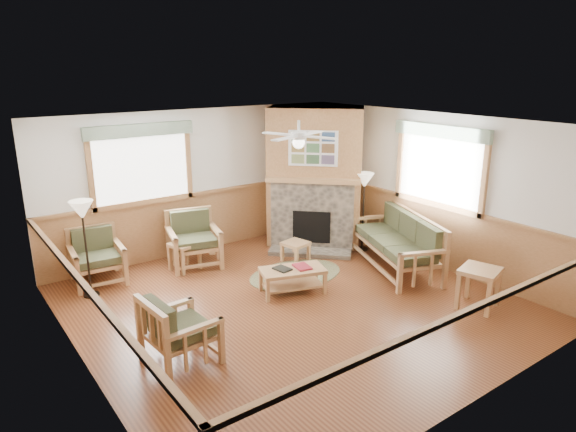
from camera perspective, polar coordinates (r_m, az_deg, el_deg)
floor at (r=7.85m, az=0.67°, el=-9.80°), size 6.00×6.00×0.01m
ceiling at (r=7.08m, az=0.74°, el=10.24°), size 6.00×6.00×0.01m
wall_back at (r=9.84m, az=-9.86°, el=3.81°), size 6.00×0.02×2.70m
wall_front at (r=5.41m, az=20.31°, el=-7.71°), size 6.00×0.02×2.70m
wall_left at (r=6.14m, az=-22.43°, el=-5.05°), size 0.02×6.00×2.70m
wall_right at (r=9.40m, az=15.52°, el=2.85°), size 0.02×6.00×2.70m
wainscot at (r=7.62m, az=0.68°, el=-6.05°), size 6.00×6.00×1.10m
fireplace at (r=10.14m, az=3.04°, el=4.41°), size 3.11×3.11×2.70m
window_back at (r=9.18m, az=-16.34°, el=9.97°), size 1.90×0.16×1.50m
window_right at (r=9.05m, az=16.94°, el=9.84°), size 0.16×1.90×1.50m
ceiling_fan at (r=7.50m, az=1.21°, el=10.29°), size 1.59×1.59×0.36m
sofa at (r=9.19m, az=11.83°, el=-2.85°), size 2.27×1.59×0.97m
armchair_back_left at (r=8.97m, az=-20.46°, el=-4.30°), size 0.87×0.87×0.89m
armchair_back_right at (r=9.28m, az=-10.41°, el=-2.58°), size 1.03×1.03×0.96m
armchair_left at (r=6.41m, az=-11.92°, el=-12.19°), size 0.82×0.82×0.86m
coffee_table at (r=8.14m, az=0.51°, el=-7.19°), size 1.11×0.80×0.40m
end_table_chairs at (r=9.17m, az=-11.40°, el=-4.42°), size 0.53×0.52×0.50m
end_table_sofa at (r=8.13m, az=20.39°, el=-7.51°), size 0.68×0.66×0.61m
footstool at (r=9.41m, az=0.83°, el=-3.96°), size 0.49×0.49×0.36m
braided_rug at (r=8.88m, az=0.86°, el=-6.48°), size 1.90×1.90×0.01m
floor_lamp_left at (r=8.40m, az=-21.51°, el=-3.46°), size 0.47×0.47×1.54m
floor_lamp_right at (r=9.89m, az=8.36°, el=0.45°), size 0.35×0.35×1.53m
book_red at (r=8.10m, az=1.59°, el=-5.56°), size 0.27×0.34×0.03m
book_dark at (r=8.03m, az=-0.64°, el=-5.81°), size 0.24×0.30×0.03m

